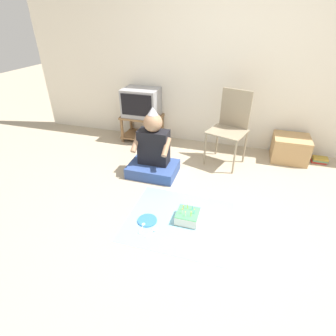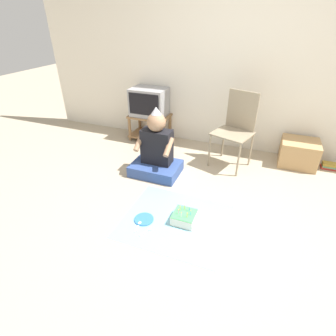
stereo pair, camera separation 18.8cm
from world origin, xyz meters
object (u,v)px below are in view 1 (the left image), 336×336
object	(u,v)px
book_pile	(319,160)
folding_chair	(231,123)
paper_plate	(147,220)
tv	(141,102)
cardboard_box_stack	(290,148)
birthday_cake	(188,216)
person_seated	(153,154)

from	to	relation	value
book_pile	folding_chair	bearing A→B (deg)	-165.71
book_pile	paper_plate	size ratio (longest dim) A/B	1.04
tv	cardboard_box_stack	world-z (taller)	tv
book_pile	paper_plate	bearing A→B (deg)	-135.76
tv	birthday_cake	world-z (taller)	tv
cardboard_box_stack	birthday_cake	xyz separation A→B (m)	(-1.06, -1.64, -0.11)
person_seated	paper_plate	size ratio (longest dim) A/B	4.46
birthday_cake	cardboard_box_stack	bearing A→B (deg)	57.21
book_pile	birthday_cake	xyz separation A→B (m)	(-1.47, -1.67, 0.02)
birthday_cake	paper_plate	size ratio (longest dim) A/B	1.14
birthday_cake	paper_plate	bearing A→B (deg)	-161.68
folding_chair	birthday_cake	xyz separation A→B (m)	(-0.23, -1.36, -0.49)
birthday_cake	book_pile	bearing A→B (deg)	48.74
folding_chair	book_pile	xyz separation A→B (m)	(1.23, 0.31, -0.51)
tv	folding_chair	distance (m)	1.41
folding_chair	birthday_cake	size ratio (longest dim) A/B	4.39
book_pile	paper_plate	xyz separation A→B (m)	(-1.85, -1.80, -0.03)
book_pile	paper_plate	distance (m)	2.58
person_seated	birthday_cake	xyz separation A→B (m)	(0.62, -0.75, -0.22)
paper_plate	person_seated	bearing A→B (deg)	105.39
paper_plate	folding_chair	bearing A→B (deg)	67.51
book_pile	birthday_cake	bearing A→B (deg)	-131.26
folding_chair	person_seated	world-z (taller)	folding_chair
folding_chair	paper_plate	bearing A→B (deg)	-112.49
person_seated	folding_chair	bearing A→B (deg)	35.14
folding_chair	book_pile	bearing A→B (deg)	14.29
book_pile	person_seated	world-z (taller)	person_seated
tv	birthday_cake	bearing A→B (deg)	-56.01
folding_chair	birthday_cake	world-z (taller)	folding_chair
tv	person_seated	xyz separation A→B (m)	(0.51, -0.93, -0.33)
tv	birthday_cake	xyz separation A→B (m)	(1.13, -1.68, -0.55)
folding_chair	paper_plate	world-z (taller)	folding_chair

